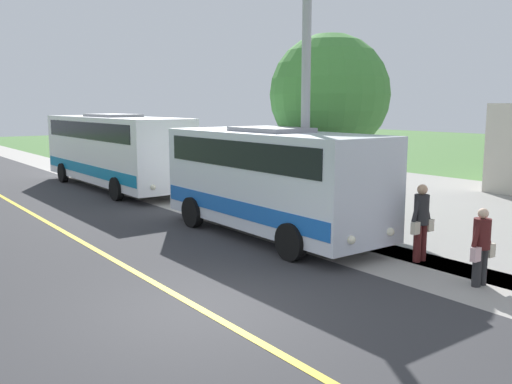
% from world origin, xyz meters
% --- Properties ---
extents(ground_plane, '(120.00, 120.00, 0.00)m').
position_xyz_m(ground_plane, '(0.00, 0.00, 0.00)').
color(ground_plane, '#477238').
extents(road_surface, '(8.00, 100.00, 0.01)m').
position_xyz_m(road_surface, '(0.00, 0.00, 0.00)').
color(road_surface, '#333335').
rests_on(road_surface, ground).
extents(sidewalk, '(2.40, 100.00, 0.01)m').
position_xyz_m(sidewalk, '(-5.20, 0.00, 0.00)').
color(sidewalk, '#9E9991').
rests_on(sidewalk, ground).
extents(road_centre_line, '(0.16, 100.00, 0.00)m').
position_xyz_m(road_centre_line, '(0.00, 0.00, 0.01)').
color(road_centre_line, gold).
rests_on(road_centre_line, ground).
extents(shuttle_bus_front, '(2.59, 7.39, 3.00)m').
position_xyz_m(shuttle_bus_front, '(-4.47, -3.76, 1.65)').
color(shuttle_bus_front, silver).
rests_on(shuttle_bus_front, ground).
extents(transit_bus_rear, '(2.75, 10.31, 3.21)m').
position_xyz_m(transit_bus_rear, '(-4.55, -14.86, 1.76)').
color(transit_bus_rear, white).
rests_on(transit_bus_rear, ground).
extents(pedestrian_with_bags, '(0.72, 0.34, 1.58)m').
position_xyz_m(pedestrian_with_bags, '(-5.17, 2.14, 0.84)').
color(pedestrian_with_bags, '#262628').
rests_on(pedestrian_with_bags, ground).
extents(pedestrian_waiting, '(0.72, 0.34, 1.81)m').
position_xyz_m(pedestrian_waiting, '(-5.68, 0.32, 0.98)').
color(pedestrian_waiting, '#4C1919').
rests_on(pedestrian_waiting, ground).
extents(street_light_pole, '(1.97, 0.24, 7.40)m').
position_xyz_m(street_light_pole, '(-4.87, -2.95, 4.10)').
color(street_light_pole, '#9E9EA3').
rests_on(street_light_pole, ground).
extents(tree_curbside, '(3.73, 3.73, 5.78)m').
position_xyz_m(tree_curbside, '(-7.40, -4.55, 3.90)').
color(tree_curbside, brown).
rests_on(tree_curbside, ground).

